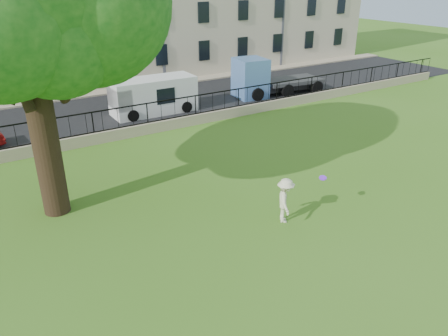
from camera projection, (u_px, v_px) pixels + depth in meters
ground at (289, 233)px, 15.03m from camera, size 120.00×120.00×0.00m
retaining_wall at (148, 128)px, 24.14m from camera, size 50.00×0.40×0.60m
iron_railing at (147, 113)px, 23.79m from camera, size 50.00×0.05×1.13m
street at (119, 112)px, 27.88m from camera, size 60.00×9.00×0.01m
sidewalk at (94, 94)px, 31.86m from camera, size 60.00×1.40×0.12m
man at (285, 201)px, 15.42m from camera, size 1.09×1.25×1.67m
frisbee at (323, 178)px, 15.54m from camera, size 0.31×0.32×0.12m
white_van at (153, 96)px, 27.34m from camera, size 5.28×2.15×2.20m
blue_truck at (278, 75)px, 31.52m from camera, size 6.72×3.11×2.72m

